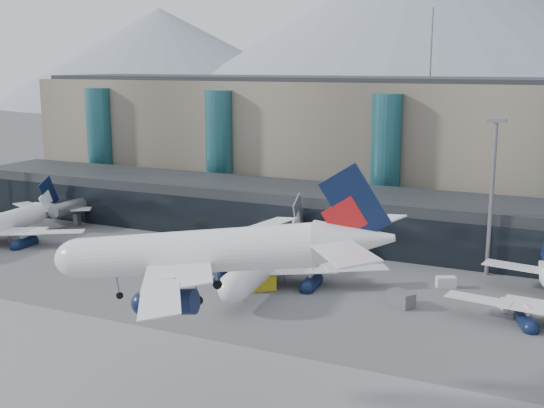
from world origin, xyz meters
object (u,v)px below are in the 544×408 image
at_px(veh_a, 105,250).
at_px(veh_h, 261,282).
at_px(veh_b, 162,240).
at_px(veh_c, 402,299).
at_px(veh_d, 446,282).
at_px(veh_g, 507,305).
at_px(hero_jet, 225,240).
at_px(jet_parked_left, 7,216).
at_px(lightmast_mid, 492,188).
at_px(jet_parked_mid, 274,247).

bearing_deg(veh_a, veh_h, -13.08).
xyz_separation_m(veh_b, veh_c, (50.58, -13.94, 0.28)).
bearing_deg(veh_c, veh_d, 103.17).
bearing_deg(veh_c, veh_a, -150.15).
height_order(veh_b, veh_g, veh_b).
relative_size(hero_jet, veh_h, 8.44).
distance_m(jet_parked_left, veh_c, 80.55).
bearing_deg(veh_a, veh_d, 3.44).
xyz_separation_m(lightmast_mid, veh_d, (-4.75, -9.50, -13.58)).
xyz_separation_m(veh_b, veh_g, (64.50, -9.27, -0.05)).
height_order(veh_b, veh_h, veh_h).
distance_m(lightmast_mid, veh_h, 40.05).
bearing_deg(veh_h, veh_a, 126.17).
height_order(lightmast_mid, veh_g, lightmast_mid).
distance_m(lightmast_mid, hero_jet, 60.64).
bearing_deg(hero_jet, veh_d, 68.39).
xyz_separation_m(veh_c, veh_d, (4.10, 11.09, -0.23)).
bearing_deg(veh_d, veh_c, -135.52).
bearing_deg(veh_h, hero_jet, -113.33).
bearing_deg(jet_parked_left, veh_g, -94.67).
xyz_separation_m(jet_parked_mid, veh_a, (-33.14, -1.65, -3.90)).
bearing_deg(veh_a, lightmast_mid, 11.04).
xyz_separation_m(hero_jet, veh_h, (-13.80, 35.58, -16.67)).
height_order(jet_parked_left, veh_g, jet_parked_left).
relative_size(veh_c, veh_g, 1.52).
height_order(lightmast_mid, veh_h, lightmast_mid).
distance_m(veh_b, veh_g, 65.17).
bearing_deg(lightmast_mid, veh_c, -113.26).
bearing_deg(hero_jet, veh_b, 121.64).
relative_size(jet_parked_mid, veh_g, 15.45).
bearing_deg(hero_jet, veh_a, 131.27).
distance_m(veh_b, veh_c, 52.46).
height_order(veh_b, veh_d, veh_d).
height_order(hero_jet, veh_d, hero_jet).
height_order(jet_parked_mid, veh_b, jet_parked_mid).
xyz_separation_m(veh_a, veh_b, (5.11, 10.42, -0.10)).
bearing_deg(veh_b, veh_a, 151.43).
bearing_deg(veh_a, hero_jet, -44.35).
distance_m(jet_parked_left, veh_d, 84.81).
height_order(jet_parked_left, veh_b, jet_parked_left).
distance_m(veh_d, veh_g, 11.74).
distance_m(veh_g, veh_h, 35.95).
distance_m(hero_jet, veh_d, 52.96).
distance_m(jet_parked_left, veh_g, 94.36).
relative_size(hero_jet, veh_g, 14.18).
xyz_separation_m(hero_jet, veh_c, (7.58, 37.69, -16.77)).
distance_m(jet_parked_mid, veh_b, 29.64).
distance_m(lightmast_mid, veh_a, 68.11).
distance_m(jet_parked_left, jet_parked_mid, 57.82).
bearing_deg(veh_c, lightmast_mid, 100.20).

